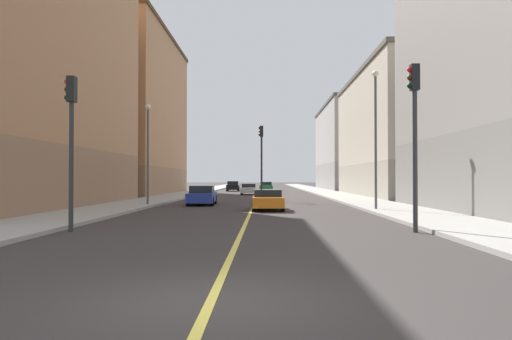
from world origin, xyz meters
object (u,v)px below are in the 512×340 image
Objects in this scene: street_lamp_right_near at (148,143)px; car_green at (266,186)px; building_left_far at (350,148)px; street_lamp_left_near at (376,126)px; traffic_light_median_far at (261,152)px; car_orange at (268,200)px; traffic_light_left_near at (414,123)px; car_blue at (202,195)px; car_black at (233,186)px; building_right_corner at (15,39)px; building_left_mid at (398,134)px; building_right_midblock at (134,115)px; car_silver at (249,189)px; traffic_light_right_near at (71,130)px.

street_lamp_right_near is 42.22m from car_green.
building_left_far reaches higher than street_lamp_left_near.
traffic_light_median_far is at bearing 48.35° from street_lamp_right_near.
street_lamp_left_near is at bearing -18.30° from street_lamp_right_near.
street_lamp_left_near reaches higher than car_orange.
car_blue is at bearing 119.73° from traffic_light_left_near.
traffic_light_left_near is 1.30× the size of car_black.
traffic_light_median_far is 1.34× the size of car_blue.
building_right_corner is 4.35× the size of traffic_light_left_near.
building_left_far is 3.83× the size of street_lamp_right_near.
car_green is (-13.55, -5.32, -6.16)m from building_left_far.
building_left_mid is at bearing 35.82° from building_right_corner.
building_right_midblock is 3.76× the size of traffic_light_median_far.
car_blue is (-18.02, -16.25, -5.72)m from building_left_mid.
traffic_light_left_near is 1.28× the size of car_silver.
building_left_far is 51.38m from street_lamp_right_near.
car_silver is (-8.07, 27.56, -4.17)m from street_lamp_left_near.
car_orange is (6.91, 11.42, -2.94)m from traffic_light_right_near.
car_blue is at bearing 28.20° from street_lamp_right_near.
traffic_light_right_near is 0.87× the size of traffic_light_median_far.
traffic_light_left_near is at bearing -97.85° from building_left_far.
car_blue is 21.30m from car_silver.
traffic_light_left_near is at bearing -66.31° from car_orange.
traffic_light_left_near is 53.02m from car_black.
traffic_light_right_near is at bearing -77.67° from building_right_midblock.
building_right_corner is at bearing 175.09° from street_lamp_left_near.
car_orange is (15.36, -0.72, -9.68)m from building_right_corner.
car_orange is (7.89, -3.48, -3.58)m from street_lamp_right_near.
building_left_mid is 5.51× the size of car_green.
building_right_midblock is at bearing 119.41° from car_orange.
traffic_light_right_near is (-11.92, -0.00, -0.21)m from traffic_light_left_near.
building_right_corner is 47.66m from car_green.
traffic_light_median_far is at bearing -90.73° from car_green.
building_left_mid is 5.46× the size of car_blue.
building_left_far is at bearing 56.73° from car_silver.
car_green is at bearing 83.82° from car_silver.
building_left_far is at bearing 27.53° from car_black.
car_blue is 1.02× the size of car_silver.
car_green is at bearing -158.58° from building_left_far.
traffic_light_right_near is at bearing -180.00° from traffic_light_left_near.
traffic_light_median_far is at bearing -46.03° from building_right_midblock.
building_left_far is at bearing 69.97° from traffic_light_median_far.
traffic_light_median_far reaches higher than car_black.
traffic_light_left_near is 23.88m from traffic_light_median_far.
car_silver is (13.31, 25.72, -9.67)m from building_right_corner.
building_right_corner is at bearing 124.84° from traffic_light_right_near.
building_right_corner reaches higher than traffic_light_left_near.
car_silver reaches higher than car_orange.
street_lamp_left_near is 1.68× the size of car_green.
building_left_far is (0.00, 28.59, 0.42)m from building_left_mid.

